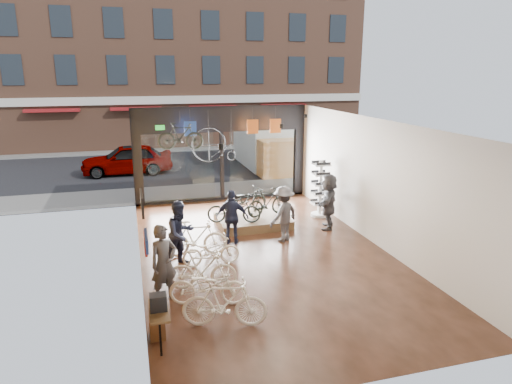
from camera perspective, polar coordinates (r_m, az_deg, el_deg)
name	(u,v)px	position (r m, az deg, el deg)	size (l,w,h in m)	color
ground_plane	(264,253)	(13.46, 0.95, -7.66)	(7.00, 12.00, 0.04)	black
ceiling	(264,121)	(12.50, 1.03, 8.82)	(7.00, 12.00, 0.04)	black
wall_left	(135,199)	(12.34, -14.87, -0.85)	(0.04, 12.00, 3.80)	#AF7F27
wall_right	(375,182)	(14.23, 14.71, 1.22)	(0.04, 12.00, 3.80)	beige
wall_back	(372,282)	(7.61, 14.27, -10.85)	(7.00, 0.04, 3.80)	beige
storefront	(222,154)	(18.55, -4.32, 4.79)	(7.00, 0.26, 3.80)	black
exit_sign	(160,128)	(17.95, -11.92, 7.89)	(0.35, 0.06, 0.18)	#198C26
street_road	(192,160)	(27.63, -7.95, 4.01)	(30.00, 18.00, 0.02)	black
sidewalk_near	(217,190)	(20.09, -4.90, 0.19)	(30.00, 2.40, 0.12)	slate
sidewalk_far	(184,148)	(31.53, -8.96, 5.45)	(30.00, 2.00, 0.12)	slate
opposite_building	(176,43)	(33.65, -10.00, 17.86)	(26.00, 5.00, 14.00)	brown
street_car	(127,159)	(24.31, -15.82, 3.97)	(1.82, 4.52, 1.54)	gray
box_truck	(269,144)	(24.29, 1.68, 5.97)	(2.33, 6.98, 2.75)	silver
floor_bike_1	(225,303)	(9.66, -3.95, -13.67)	(0.50, 1.78, 1.07)	silver
floor_bike_2	(208,286)	(10.54, -6.03, -11.58)	(0.61, 1.75, 0.92)	silver
floor_bike_3	(203,270)	(11.23, -6.70, -9.65)	(0.47, 1.66, 1.00)	silver
floor_bike_4	(211,251)	(12.54, -5.63, -7.35)	(0.55, 1.57, 0.82)	silver
floor_bike_5	(196,238)	(13.16, -7.51, -5.75)	(0.50, 1.77, 1.06)	silver
display_platform	(253,221)	(15.69, -0.41, -3.65)	(2.40, 1.80, 0.30)	#4E3621
display_bike_left	(234,209)	(14.95, -2.77, -2.17)	(0.61, 1.75, 0.92)	black
display_bike_mid	(267,202)	(15.67, 1.44, -1.29)	(0.45, 1.59, 0.95)	black
display_bike_right	(245,200)	(16.15, -1.35, -0.96)	(0.57, 1.64, 0.86)	black
customer_0	(164,263)	(10.68, -11.46, -8.74)	(0.67, 0.44, 1.83)	#3F3F44
customer_1	(180,234)	(12.49, -9.42, -5.17)	(0.88, 0.68, 1.80)	#161C33
customer_2	(232,217)	(13.88, -3.00, -3.16)	(0.99, 0.41, 1.70)	#161C33
customer_3	(284,214)	(14.10, 3.46, -2.76)	(1.13, 0.65, 1.75)	#3F3F44
customer_5	(328,201)	(15.40, 9.04, -1.16)	(1.73, 0.55, 1.87)	#3F3F44
sunglasses_rack	(320,189)	(16.59, 8.01, 0.39)	(0.61, 0.50, 2.06)	white
wall_merch	(149,275)	(9.25, -13.28, -10.09)	(0.40, 2.40, 2.60)	navy
penny_farthing	(216,146)	(16.79, -5.01, 5.79)	(1.59, 0.06, 1.27)	black
hung_bike	(181,136)	(16.36, -9.41, 6.90)	(0.45, 1.58, 0.95)	black
jersey_left	(190,129)	(17.38, -8.21, 7.83)	(0.45, 0.03, 0.55)	#1E3F99
jersey_mid	(253,127)	(17.85, -0.42, 8.17)	(0.45, 0.03, 0.55)	#CC5919
jersey_right	(275,126)	(18.12, 2.44, 8.25)	(0.45, 0.03, 0.55)	#CC5919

